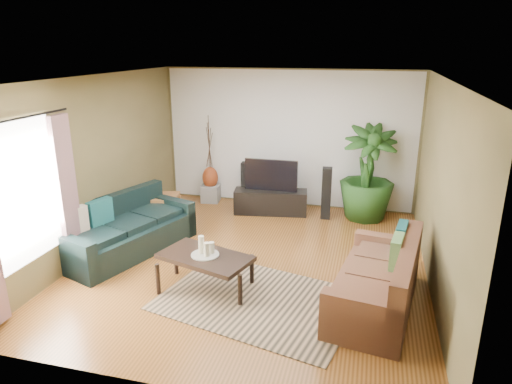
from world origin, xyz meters
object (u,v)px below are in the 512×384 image
(vase, at_px, (210,178))
(coffee_table, at_px, (206,272))
(television, at_px, (271,175))
(sofa_left, at_px, (127,226))
(potted_plant, at_px, (367,173))
(tv_stand, at_px, (271,202))
(speaker_left, at_px, (246,185))
(speaker_right, at_px, (326,193))
(sofa_right, at_px, (376,275))
(pedestal, at_px, (211,193))
(side_table, at_px, (163,211))

(vase, bearing_deg, coffee_table, -71.23)
(coffee_table, height_order, television, television)
(sofa_left, xyz_separation_m, potted_plant, (3.57, 2.42, 0.46))
(coffee_table, xyz_separation_m, tv_stand, (0.21, 3.03, -0.01))
(sofa_left, bearing_deg, speaker_left, -7.93)
(television, bearing_deg, speaker_right, -0.71)
(tv_stand, bearing_deg, sofa_right, -64.57)
(vase, bearing_deg, pedestal, 0.00)
(coffee_table, height_order, tv_stand, coffee_table)
(coffee_table, bearing_deg, side_table, 145.46)
(speaker_right, distance_m, pedestal, 2.47)
(television, bearing_deg, side_table, -147.20)
(side_table, bearing_deg, sofa_right, -26.05)
(sofa_right, bearing_deg, pedestal, -125.35)
(side_table, bearing_deg, television, 32.80)
(sofa_right, relative_size, speaker_left, 2.10)
(potted_plant, bearing_deg, speaker_left, 179.25)
(pedestal, xyz_separation_m, vase, (0.00, 0.00, 0.34))
(sofa_right, bearing_deg, television, -136.79)
(sofa_right, relative_size, vase, 4.31)
(sofa_left, relative_size, side_table, 3.83)
(sofa_left, distance_m, vase, 2.65)
(tv_stand, relative_size, television, 1.36)
(speaker_left, distance_m, side_table, 1.78)
(television, xyz_separation_m, vase, (-1.36, 0.36, -0.25))
(pedestal, bearing_deg, sofa_left, -99.52)
(coffee_table, bearing_deg, speaker_right, 84.37)
(pedestal, bearing_deg, coffee_table, -71.23)
(sofa_left, distance_m, speaker_right, 3.63)
(coffee_table, height_order, speaker_left, speaker_left)
(sofa_right, height_order, potted_plant, potted_plant)
(sofa_right, xyz_separation_m, side_table, (-3.71, 1.81, -0.14))
(sofa_right, bearing_deg, vase, -125.35)
(pedestal, bearing_deg, potted_plant, -3.52)
(coffee_table, height_order, potted_plant, potted_plant)
(sofa_right, relative_size, television, 1.92)
(tv_stand, relative_size, speaker_left, 1.50)
(television, xyz_separation_m, potted_plant, (1.77, 0.17, 0.12))
(potted_plant, relative_size, pedestal, 4.99)
(coffee_table, relative_size, vase, 2.64)
(television, bearing_deg, potted_plant, 5.34)
(speaker_left, height_order, vase, speaker_left)
(side_table, bearing_deg, sofa_left, -93.29)
(speaker_right, bearing_deg, pedestal, 166.77)
(sofa_left, relative_size, tv_stand, 1.57)
(speaker_left, xyz_separation_m, vase, (-0.81, 0.16, 0.05))
(speaker_left, bearing_deg, vase, 165.19)
(speaker_left, relative_size, potted_plant, 0.53)
(tv_stand, bearing_deg, vase, 155.75)
(tv_stand, bearing_deg, side_table, -156.39)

